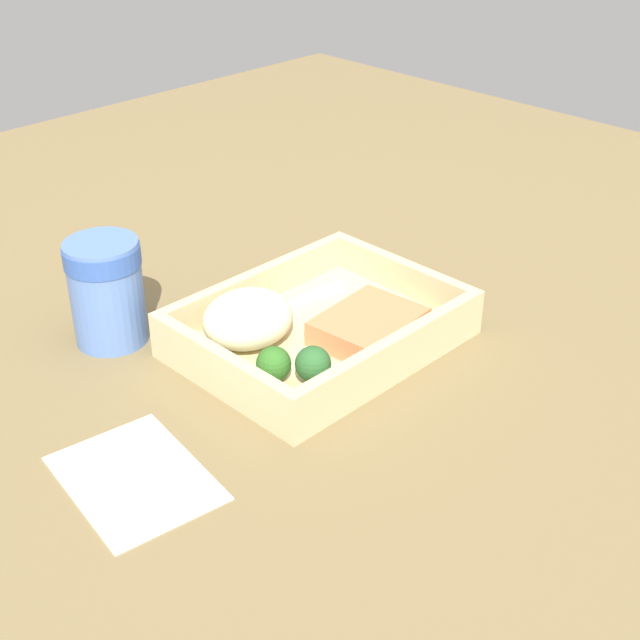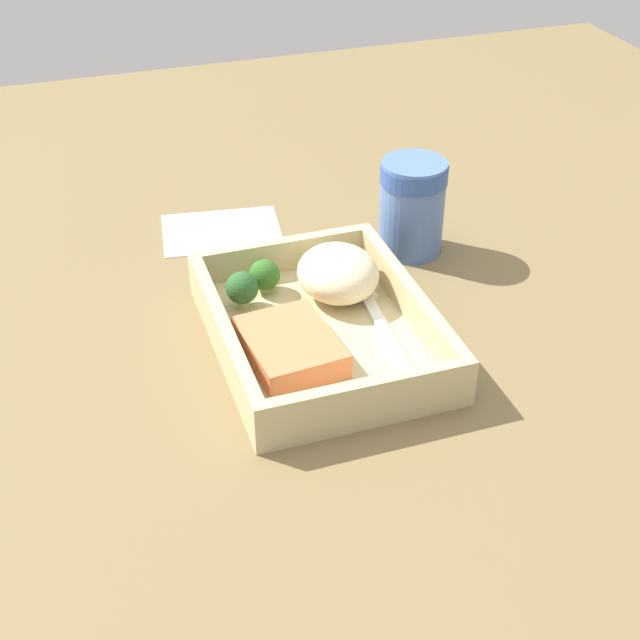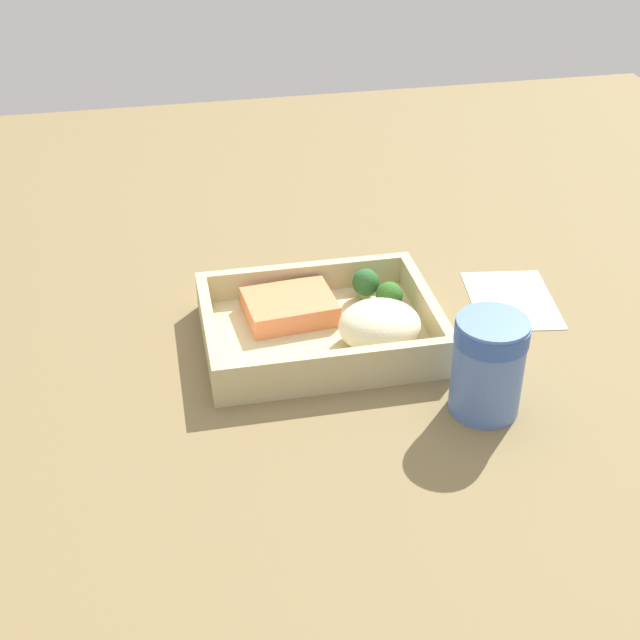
# 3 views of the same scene
# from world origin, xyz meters

# --- Properties ---
(ground_plane) EXTENTS (1.60, 1.60, 0.02)m
(ground_plane) POSITION_xyz_m (0.00, 0.00, -0.01)
(ground_plane) COLOR brown
(takeout_tray) EXTENTS (0.25, 0.19, 0.01)m
(takeout_tray) POSITION_xyz_m (0.00, 0.00, 0.01)
(takeout_tray) COLOR #C4B584
(takeout_tray) RESTS_ON ground_plane
(tray_rim) EXTENTS (0.25, 0.19, 0.03)m
(tray_rim) POSITION_xyz_m (0.00, 0.00, 0.03)
(tray_rim) COLOR #C4B584
(tray_rim) RESTS_ON takeout_tray
(salmon_fillet) EXTENTS (0.10, 0.08, 0.02)m
(salmon_fillet) POSITION_xyz_m (-0.03, 0.04, 0.02)
(salmon_fillet) COLOR #E57C4D
(salmon_fillet) RESTS_ON takeout_tray
(mashed_potatoes) EXTENTS (0.09, 0.08, 0.05)m
(mashed_potatoes) POSITION_xyz_m (0.06, -0.04, 0.04)
(mashed_potatoes) COLOR beige
(mashed_potatoes) RESTS_ON takeout_tray
(broccoli_floret_1) EXTENTS (0.03, 0.03, 0.04)m
(broccoli_floret_1) POSITION_xyz_m (0.07, 0.06, 0.03)
(broccoli_floret_1) COLOR #84A967
(broccoli_floret_1) RESTS_ON takeout_tray
(broccoli_floret_2) EXTENTS (0.03, 0.03, 0.03)m
(broccoli_floret_2) POSITION_xyz_m (0.09, 0.03, 0.03)
(broccoli_floret_2) COLOR #8AAE5E
(broccoli_floret_2) RESTS_ON takeout_tray
(fork) EXTENTS (0.16, 0.03, 0.00)m
(fork) POSITION_xyz_m (0.00, -0.06, 0.01)
(fork) COLOR white
(fork) RESTS_ON takeout_tray
(paper_cup) EXTENTS (0.07, 0.07, 0.10)m
(paper_cup) POSITION_xyz_m (0.13, -0.15, 0.06)
(paper_cup) COLOR #5274B8
(paper_cup) RESTS_ON ground_plane
(receipt_slip) EXTENTS (0.12, 0.14, 0.00)m
(receipt_slip) POSITION_xyz_m (0.24, 0.04, 0.00)
(receipt_slip) COLOR white
(receipt_slip) RESTS_ON ground_plane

